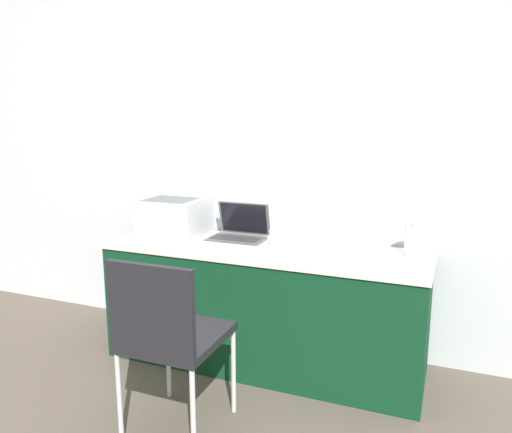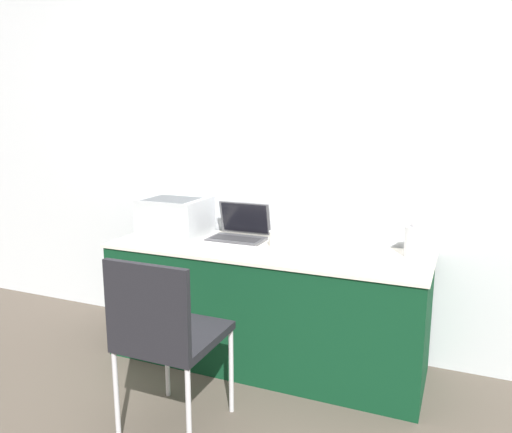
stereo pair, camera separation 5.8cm
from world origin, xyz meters
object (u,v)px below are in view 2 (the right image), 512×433
object	(u,v)px
laptop_left	(239,231)
metal_pitcher	(416,240)
printer	(175,215)
chair	(165,330)
external_keyboard	(224,248)
coffee_cup	(276,239)

from	to	relation	value
laptop_left	metal_pitcher	world-z (taller)	laptop_left
printer	metal_pitcher	size ratio (longest dim) A/B	1.83
metal_pitcher	chair	bearing A→B (deg)	-134.50
printer	external_keyboard	xyz separation A→B (m)	(0.46, -0.20, -0.12)
laptop_left	chair	xyz separation A→B (m)	(0.08, -0.98, -0.24)
printer	chair	distance (m)	1.12
printer	external_keyboard	bearing A→B (deg)	-24.03
laptop_left	coffee_cup	size ratio (longest dim) A/B	3.56
external_keyboard	metal_pitcher	world-z (taller)	metal_pitcher
laptop_left	chair	distance (m)	1.02
laptop_left	metal_pitcher	size ratio (longest dim) A/B	1.58
coffee_cup	metal_pitcher	bearing A→B (deg)	7.27
metal_pitcher	chair	distance (m)	1.43
external_keyboard	coffee_cup	distance (m)	0.31
coffee_cup	metal_pitcher	size ratio (longest dim) A/B	0.44
coffee_cup	chair	xyz separation A→B (m)	(-0.20, -0.90, -0.24)
printer	laptop_left	distance (m)	0.45
printer	metal_pitcher	world-z (taller)	printer
metal_pitcher	chair	size ratio (longest dim) A/B	0.25
external_keyboard	chair	world-z (taller)	chair
external_keyboard	chair	size ratio (longest dim) A/B	0.44
external_keyboard	chair	distance (m)	0.76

